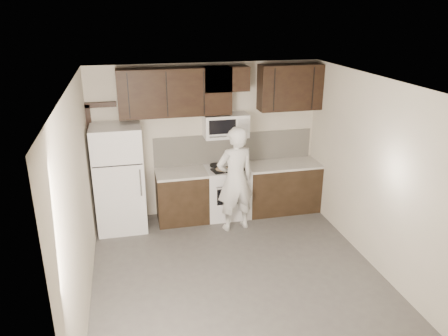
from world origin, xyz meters
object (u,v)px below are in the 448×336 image
object	(u,v)px
microwave	(226,125)
person	(235,179)
refrigerator	(119,178)
stove	(227,192)

from	to	relation	value
microwave	person	world-z (taller)	microwave
refrigerator	person	distance (m)	1.92
stove	refrigerator	xyz separation A→B (m)	(-1.85, -0.05, 0.44)
microwave	refrigerator	size ratio (longest dim) A/B	0.42
person	stove	bearing A→B (deg)	-98.80
microwave	person	xyz separation A→B (m)	(0.02, -0.63, -0.75)
refrigerator	person	world-z (taller)	refrigerator
microwave	person	size ratio (longest dim) A/B	0.42
person	microwave	bearing A→B (deg)	-99.09
stove	person	xyz separation A→B (m)	(0.01, -0.51, 0.44)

